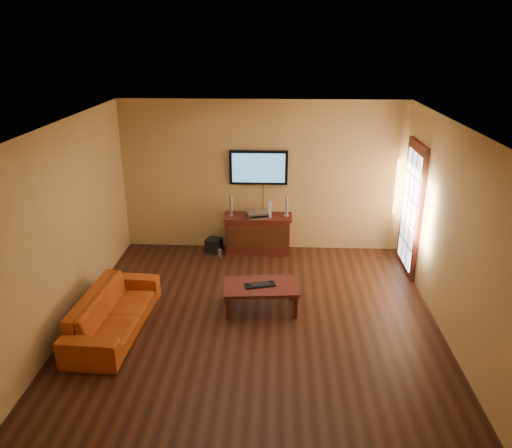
# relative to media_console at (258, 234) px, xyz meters

# --- Properties ---
(ground_plane) EXTENTS (5.00, 5.00, 0.00)m
(ground_plane) POSITION_rel_media_console_xyz_m (0.06, -2.26, -0.35)
(ground_plane) COLOR black
(ground_plane) RESTS_ON ground
(room_walls) EXTENTS (5.00, 5.00, 5.00)m
(room_walls) POSITION_rel_media_console_xyz_m (0.06, -1.64, 1.34)
(room_walls) COLOR tan
(room_walls) RESTS_ON ground
(french_door) EXTENTS (0.07, 1.02, 2.22)m
(french_door) POSITION_rel_media_console_xyz_m (2.52, -0.56, 0.70)
(french_door) COLOR #3F140E
(french_door) RESTS_ON ground
(media_console) EXTENTS (1.20, 0.46, 0.70)m
(media_console) POSITION_rel_media_console_xyz_m (0.00, 0.00, 0.00)
(media_console) COLOR #3F140E
(media_console) RESTS_ON ground
(television) EXTENTS (1.03, 0.08, 0.61)m
(television) POSITION_rel_media_console_xyz_m (0.00, 0.19, 1.18)
(television) COLOR black
(television) RESTS_ON ground
(coffee_table) EXTENTS (1.11, 0.73, 0.38)m
(coffee_table) POSITION_rel_media_console_xyz_m (0.13, -2.02, -0.02)
(coffee_table) COLOR #3F140E
(coffee_table) RESTS_ON ground
(sofa) EXTENTS (0.65, 1.90, 0.73)m
(sofa) POSITION_rel_media_console_xyz_m (-1.81, -2.66, 0.02)
(sofa) COLOR #A94412
(sofa) RESTS_ON ground
(speaker_left) EXTENTS (0.10, 0.10, 0.38)m
(speaker_left) POSITION_rel_media_console_xyz_m (-0.48, -0.01, 0.52)
(speaker_left) COLOR silver
(speaker_left) RESTS_ON media_console
(speaker_right) EXTENTS (0.10, 0.10, 0.36)m
(speaker_right) POSITION_rel_media_console_xyz_m (0.51, 0.03, 0.51)
(speaker_right) COLOR silver
(speaker_right) RESTS_ON media_console
(av_receiver) EXTENTS (0.43, 0.35, 0.09)m
(av_receiver) POSITION_rel_media_console_xyz_m (-0.00, -0.04, 0.39)
(av_receiver) COLOR silver
(av_receiver) RESTS_ON media_console
(game_console) EXTENTS (0.06, 0.18, 0.24)m
(game_console) POSITION_rel_media_console_xyz_m (0.21, -0.01, 0.47)
(game_console) COLOR white
(game_console) RESTS_ON media_console
(subwoofer) EXTENTS (0.32, 0.32, 0.25)m
(subwoofer) POSITION_rel_media_console_xyz_m (-0.81, -0.04, -0.22)
(subwoofer) COLOR black
(subwoofer) RESTS_ON ground
(bottle) EXTENTS (0.07, 0.07, 0.20)m
(bottle) POSITION_rel_media_console_xyz_m (-0.66, -0.34, -0.26)
(bottle) COLOR white
(bottle) RESTS_ON ground
(keyboard) EXTENTS (0.46, 0.27, 0.03)m
(keyboard) POSITION_rel_media_console_xyz_m (0.11, -2.04, 0.05)
(keyboard) COLOR black
(keyboard) RESTS_ON coffee_table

